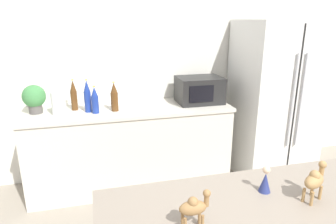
{
  "coord_description": "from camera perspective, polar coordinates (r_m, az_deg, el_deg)",
  "views": [
    {
      "loc": [
        -0.66,
        -0.58,
        1.76
      ],
      "look_at": [
        -0.16,
        1.4,
        1.12
      ],
      "focal_mm": 32.0,
      "sensor_mm": 36.0,
      "label": 1
    }
  ],
  "objects": [
    {
      "name": "camel_figurine_second",
      "position": [
        1.17,
        5.01,
        -17.54
      ],
      "size": [
        0.12,
        0.06,
        0.15
      ],
      "color": "olive",
      "rests_on": "bar_counter"
    },
    {
      "name": "back_bottle_2",
      "position": [
        3.13,
        -17.52,
        3.02
      ],
      "size": [
        0.06,
        0.06,
        0.31
      ],
      "color": "brown",
      "rests_on": "back_counter"
    },
    {
      "name": "microwave",
      "position": [
        3.28,
        5.99,
        4.21
      ],
      "size": [
        0.48,
        0.37,
        0.28
      ],
      "color": "black",
      "rests_on": "back_counter"
    },
    {
      "name": "wall_back",
      "position": [
        3.41,
        -2.99,
        9.11
      ],
      "size": [
        8.0,
        0.06,
        2.55
      ],
      "color": "silver",
      "rests_on": "ground_plane"
    },
    {
      "name": "potted_plant",
      "position": [
        3.15,
        -24.14,
        2.5
      ],
      "size": [
        0.22,
        0.22,
        0.28
      ],
      "color": "#595451",
      "rests_on": "back_counter"
    },
    {
      "name": "wise_man_figurine_crimson",
      "position": [
        1.46,
        18.04,
        -12.36
      ],
      "size": [
        0.05,
        0.05,
        0.13
      ],
      "color": "navy",
      "rests_on": "bar_counter"
    },
    {
      "name": "back_bottle_0",
      "position": [
        2.98,
        -13.74,
        2.18
      ],
      "size": [
        0.07,
        0.07,
        0.27
      ],
      "color": "navy",
      "rests_on": "back_counter"
    },
    {
      "name": "paper_towel_roll",
      "position": [
        3.04,
        -20.29,
        1.61
      ],
      "size": [
        0.12,
        0.12,
        0.22
      ],
      "color": "white",
      "rests_on": "back_counter"
    },
    {
      "name": "back_bottle_3",
      "position": [
        3.0,
        -10.19,
        2.81
      ],
      "size": [
        0.07,
        0.07,
        0.29
      ],
      "color": "brown",
      "rests_on": "back_counter"
    },
    {
      "name": "back_bottle_1",
      "position": [
        3.03,
        -15.1,
        2.86
      ],
      "size": [
        0.07,
        0.07,
        0.32
      ],
      "color": "navy",
      "rests_on": "back_counter"
    },
    {
      "name": "back_counter",
      "position": [
        3.28,
        -7.1,
        -6.56
      ],
      "size": [
        2.12,
        0.63,
        0.88
      ],
      "color": "silver",
      "rests_on": "ground_plane"
    },
    {
      "name": "refrigerator",
      "position": [
        3.61,
        19.47,
        2.16
      ],
      "size": [
        0.83,
        0.77,
        1.76
      ],
      "color": "white",
      "rests_on": "ground_plane"
    },
    {
      "name": "camel_figurine",
      "position": [
        1.46,
        26.18,
        -11.5
      ],
      "size": [
        0.14,
        0.1,
        0.17
      ],
      "color": "#A87F4C",
      "rests_on": "bar_counter"
    }
  ]
}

